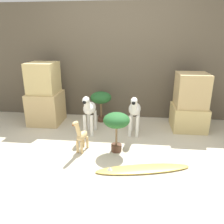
# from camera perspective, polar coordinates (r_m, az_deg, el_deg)

# --- Properties ---
(ground_plane) EXTENTS (14.00, 14.00, 0.00)m
(ground_plane) POSITION_cam_1_polar(r_m,az_deg,el_deg) (3.12, -1.27, -11.45)
(ground_plane) COLOR beige
(wall_back) EXTENTS (6.40, 0.08, 2.20)m
(wall_back) POSITION_cam_1_polar(r_m,az_deg,el_deg) (4.39, 1.54, 12.73)
(wall_back) COLOR brown
(wall_back) RESTS_ON ground_plane
(rock_pillar_left) EXTENTS (0.58, 0.60, 1.15)m
(rock_pillar_left) POSITION_cam_1_polar(r_m,az_deg,el_deg) (4.30, -17.09, 4.06)
(rock_pillar_left) COLOR tan
(rock_pillar_left) RESTS_ON ground_plane
(rock_pillar_right) EXTENTS (0.58, 0.60, 1.00)m
(rock_pillar_right) POSITION_cam_1_polar(r_m,az_deg,el_deg) (4.09, 19.67, 2.13)
(rock_pillar_right) COLOR #D1B775
(rock_pillar_right) RESTS_ON ground_plane
(zebra_right) EXTENTS (0.22, 0.50, 0.70)m
(zebra_right) POSITION_cam_1_polar(r_m,az_deg,el_deg) (3.62, 5.88, 0.42)
(zebra_right) COLOR white
(zebra_right) RESTS_ON ground_plane
(zebra_left) EXTENTS (0.22, 0.50, 0.70)m
(zebra_left) POSITION_cam_1_polar(r_m,az_deg,el_deg) (3.66, -6.01, 0.62)
(zebra_left) COLOR white
(zebra_left) RESTS_ON ground_plane
(giraffe_figurine) EXTENTS (0.17, 0.38, 0.52)m
(giraffe_figurine) POSITION_cam_1_polar(r_m,az_deg,el_deg) (3.17, -8.09, -6.09)
(giraffe_figurine) COLOR tan
(giraffe_figurine) RESTS_ON ground_plane
(potted_palm_front) EXTENTS (0.40, 0.40, 0.60)m
(potted_palm_front) POSITION_cam_1_polar(r_m,az_deg,el_deg) (4.17, -2.92, 3.50)
(potted_palm_front) COLOR #513323
(potted_palm_front) RESTS_ON ground_plane
(potted_palm_back) EXTENTS (0.37, 0.37, 0.59)m
(potted_palm_back) POSITION_cam_1_polar(r_m,az_deg,el_deg) (3.06, 1.19, -2.76)
(potted_palm_back) COLOR #513323
(potted_palm_back) RESTS_ON ground_plane
(surfboard) EXTENTS (1.22, 0.47, 0.08)m
(surfboard) POSITION_cam_1_polar(r_m,az_deg,el_deg) (2.85, 7.90, -14.50)
(surfboard) COLOR gold
(surfboard) RESTS_ON ground_plane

